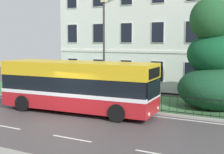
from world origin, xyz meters
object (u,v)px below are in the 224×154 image
at_px(litter_bin, 26,88).
at_px(single_decker_bus, 78,86).
at_px(evergreen_tree, 214,69).
at_px(street_lamp_post, 104,43).
at_px(georgian_townhouse, 161,21).

bearing_deg(litter_bin, single_decker_bus, -20.17).
xyz_separation_m(evergreen_tree, single_decker_bus, (-6.90, -4.60, -0.90)).
height_order(evergreen_tree, street_lamp_post, street_lamp_post).
relative_size(georgian_townhouse, litter_bin, 15.65).
distance_m(georgian_townhouse, street_lamp_post, 10.38).
relative_size(evergreen_tree, street_lamp_post, 0.99).
xyz_separation_m(street_lamp_post, litter_bin, (-6.47, -0.38, -3.41)).
bearing_deg(evergreen_tree, litter_bin, -169.92).
bearing_deg(litter_bin, georgian_townhouse, 57.28).
bearing_deg(single_decker_bus, georgian_townhouse, 83.86).
xyz_separation_m(georgian_townhouse, street_lamp_post, (-0.32, -10.19, -1.93)).
bearing_deg(georgian_townhouse, evergreen_tree, -52.62).
bearing_deg(street_lamp_post, single_decker_bus, -96.11).
bearing_deg(street_lamp_post, georgian_townhouse, 88.20).
relative_size(single_decker_bus, litter_bin, 9.01).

